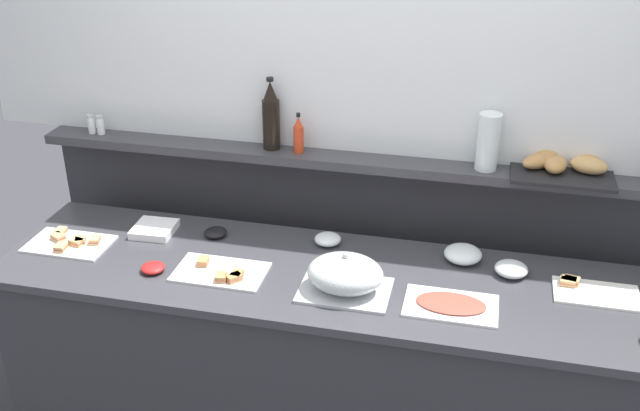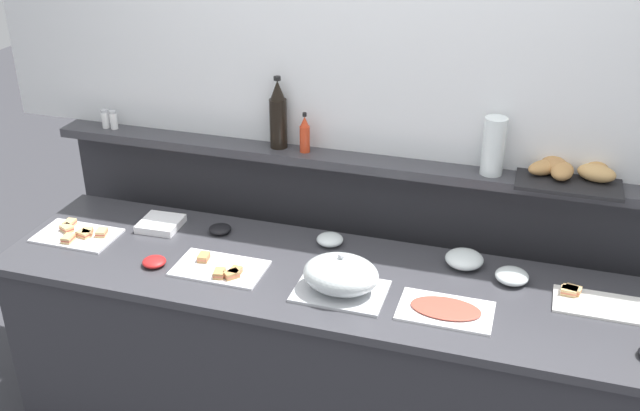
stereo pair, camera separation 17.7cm
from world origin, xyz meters
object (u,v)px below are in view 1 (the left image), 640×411
(sandwich_platter_side, at_px, (221,272))
(glass_bowl_large, at_px, (463,255))
(sandwich_platter_front, at_px, (70,243))
(glass_bowl_extra, at_px, (511,269))
(napkin_stack, at_px, (154,229))
(salt_shaker, at_px, (91,124))
(sandwich_platter_rear, at_px, (590,291))
(hot_sauce_bottle, at_px, (299,135))
(water_carafe, at_px, (488,142))
(condiment_bowl_cream, at_px, (216,232))
(serving_cloche, at_px, (345,275))
(condiment_bowl_teal, at_px, (153,268))
(cold_cuts_platter, at_px, (451,305))
(pepper_shaker, at_px, (100,125))
(bread_basket, at_px, (565,165))
(glass_bowl_medium, at_px, (328,240))
(wine_bottle_dark, at_px, (271,117))

(sandwich_platter_side, height_order, glass_bowl_large, glass_bowl_large)
(sandwich_platter_front, distance_m, glass_bowl_extra, 1.80)
(napkin_stack, relative_size, salt_shaker, 1.95)
(sandwich_platter_side, xyz_separation_m, sandwich_platter_rear, (1.39, 0.19, 0.00))
(hot_sauce_bottle, height_order, water_carafe, water_carafe)
(sandwich_platter_front, height_order, condiment_bowl_cream, sandwich_platter_front)
(serving_cloche, distance_m, condiment_bowl_teal, 0.76)
(sandwich_platter_rear, relative_size, condiment_bowl_cream, 3.19)
(napkin_stack, bearing_deg, sandwich_platter_front, -148.77)
(glass_bowl_large, height_order, condiment_bowl_teal, glass_bowl_large)
(sandwich_platter_front, relative_size, cold_cuts_platter, 1.01)
(pepper_shaker, bearing_deg, glass_bowl_large, -7.46)
(glass_bowl_extra, relative_size, bread_basket, 0.32)
(glass_bowl_medium, height_order, pepper_shaker, pepper_shaker)
(cold_cuts_platter, bearing_deg, napkin_stack, 167.96)
(pepper_shaker, height_order, bread_basket, pepper_shaker)
(salt_shaker, xyz_separation_m, bread_basket, (2.07, 0.03, -0.01))
(sandwich_platter_rear, bearing_deg, bread_basket, 106.98)
(condiment_bowl_cream, bearing_deg, hot_sauce_bottle, 39.33)
(sandwich_platter_rear, height_order, bread_basket, bread_basket)
(hot_sauce_bottle, xyz_separation_m, pepper_shaker, (-0.93, 0.00, -0.03))
(sandwich_platter_side, bearing_deg, glass_bowl_large, 19.49)
(napkin_stack, bearing_deg, condiment_bowl_cream, 6.89)
(pepper_shaker, relative_size, water_carafe, 0.37)
(bread_basket, bearing_deg, condiment_bowl_cream, -168.53)
(cold_cuts_platter, distance_m, water_carafe, 0.71)
(water_carafe, bearing_deg, wine_bottle_dark, 179.08)
(glass_bowl_medium, height_order, water_carafe, water_carafe)
(sandwich_platter_front, relative_size, glass_bowl_extra, 2.65)
(glass_bowl_extra, height_order, pepper_shaker, pepper_shaker)
(sandwich_platter_side, bearing_deg, glass_bowl_extra, 13.17)
(condiment_bowl_teal, bearing_deg, pepper_shaker, 130.08)
(condiment_bowl_teal, bearing_deg, salt_shaker, 132.53)
(cold_cuts_platter, height_order, wine_bottle_dark, wine_bottle_dark)
(sandwich_platter_rear, xyz_separation_m, bread_basket, (-0.12, 0.38, 0.34))
(sandwich_platter_front, bearing_deg, serving_cloche, -4.08)
(sandwich_platter_side, bearing_deg, napkin_stack, 147.41)
(wine_bottle_dark, bearing_deg, condiment_bowl_teal, -118.05)
(sandwich_platter_side, distance_m, salt_shaker, 1.03)
(cold_cuts_platter, height_order, condiment_bowl_cream, condiment_bowl_cream)
(sandwich_platter_rear, relative_size, wine_bottle_dark, 0.98)
(hot_sauce_bottle, bearing_deg, pepper_shaker, 179.80)
(condiment_bowl_teal, distance_m, pepper_shaker, 0.83)
(sandwich_platter_side, distance_m, sandwich_platter_front, 0.70)
(condiment_bowl_teal, bearing_deg, serving_cloche, 2.27)
(bread_basket, xyz_separation_m, water_carafe, (-0.31, -0.03, 0.08))
(sandwich_platter_front, bearing_deg, wine_bottle_dark, 32.83)
(sandwich_platter_side, distance_m, condiment_bowl_teal, 0.27)
(glass_bowl_medium, bearing_deg, water_carafe, 19.00)
(glass_bowl_large, xyz_separation_m, condiment_bowl_cream, (-1.04, -0.04, -0.01))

